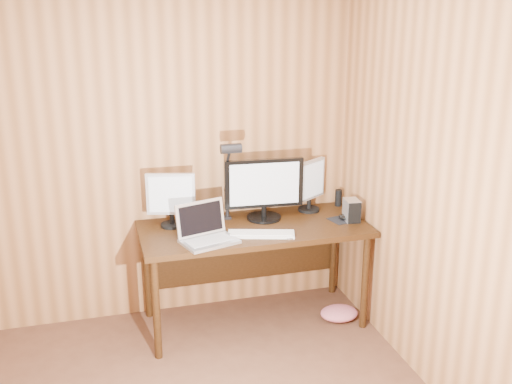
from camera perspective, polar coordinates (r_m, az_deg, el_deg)
name	(u,v)px	position (r m, az deg, el deg)	size (l,w,h in m)	color
room_shell	(136,272)	(2.40, -11.36, -7.44)	(4.00, 4.00, 4.00)	#553220
desk	(251,239)	(4.34, -0.44, -4.48)	(1.60, 0.70, 0.75)	black
monitor_center	(264,188)	(4.30, 0.77, 0.36)	(0.58, 0.25, 0.45)	black
monitor_left	(171,199)	(4.20, -8.10, -0.62)	(0.34, 0.16, 0.39)	black
monitor_right	(310,184)	(4.50, 5.12, 0.72)	(0.30, 0.22, 0.39)	black
laptop	(206,232)	(3.97, -4.82, -3.78)	(0.41, 0.36, 0.25)	silver
keyboard	(261,234)	(4.06, 0.49, -4.01)	(0.47, 0.26, 0.02)	silver
mousepad	(343,219)	(4.40, 8.33, -2.60)	(0.20, 0.16, 0.00)	black
mouse	(344,217)	(4.40, 8.34, -2.35)	(0.07, 0.11, 0.04)	black
hard_drive	(352,210)	(4.37, 9.11, -1.73)	(0.11, 0.15, 0.16)	silver
phone	(288,237)	(4.03, 3.02, -4.27)	(0.07, 0.10, 0.01)	silver
speaker	(338,198)	(4.68, 7.86, -0.55)	(0.05, 0.05, 0.13)	black
desk_lamp	(229,170)	(4.20, -2.58, 2.13)	(0.14, 0.21, 0.63)	black
fabric_pile	(339,313)	(4.60, 7.92, -11.37)	(0.29, 0.23, 0.09)	#D56776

